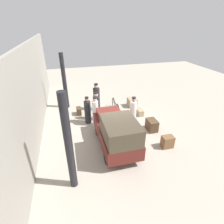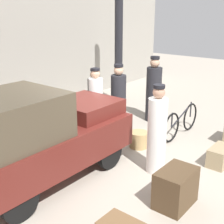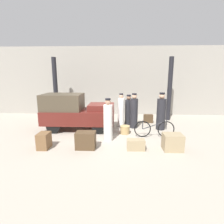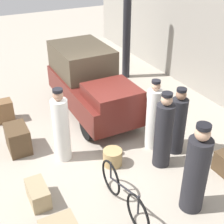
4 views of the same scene
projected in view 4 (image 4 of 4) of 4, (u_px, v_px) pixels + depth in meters
name	position (u px, v px, depth m)	size (l,w,h in m)	color
ground_plane	(101.00, 144.00, 7.66)	(30.00, 30.00, 0.00)	#A89E8E
canopy_pillar_left	(127.00, 25.00, 10.29)	(0.27, 0.27, 3.68)	black
truck	(91.00, 81.00, 8.63)	(3.42, 1.53, 1.76)	black
bicycle	(123.00, 194.00, 5.68)	(1.73, 0.04, 0.77)	black
wicker_basket	(113.00, 157.00, 6.90)	(0.43, 0.43, 0.37)	tan
porter_carrying_trunk	(153.00, 117.00, 7.18)	(0.34, 0.34, 1.74)	white
porter_lifting_near_truck	(61.00, 128.00, 6.79)	(0.37, 0.37, 1.75)	white
porter_with_bicycle	(163.00, 133.00, 6.61)	(0.38, 0.38, 1.76)	#232328
porter_standing_middle	(178.00, 124.00, 7.06)	(0.37, 0.37, 1.63)	#232328
conductor_in_dark_uniform	(196.00, 172.00, 5.50)	(0.43, 0.43, 1.83)	#232328
suitcase_black_upright	(3.00, 111.00, 8.45)	(0.39, 0.54, 0.59)	brown
trunk_umber_medium	(18.00, 139.00, 7.29)	(0.71, 0.48, 0.62)	#4C3823
suitcase_small_leather	(38.00, 194.00, 5.93)	(0.64, 0.35, 0.38)	#9E8966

